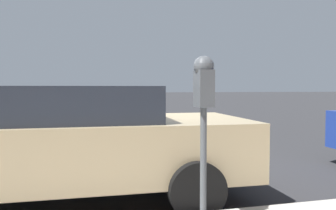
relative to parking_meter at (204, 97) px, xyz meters
name	(u,v)px	position (x,y,z in m)	size (l,w,h in m)	color
ground_plane	(132,174)	(2.52, 0.33, -1.35)	(220.00, 220.00, 0.00)	#2B2B2D
parking_meter	(204,97)	(0.00, 0.00, 0.00)	(0.21, 0.19, 1.57)	#4C5156
car_tan	(64,140)	(1.45, 1.32, -0.57)	(2.12, 4.63, 1.45)	tan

